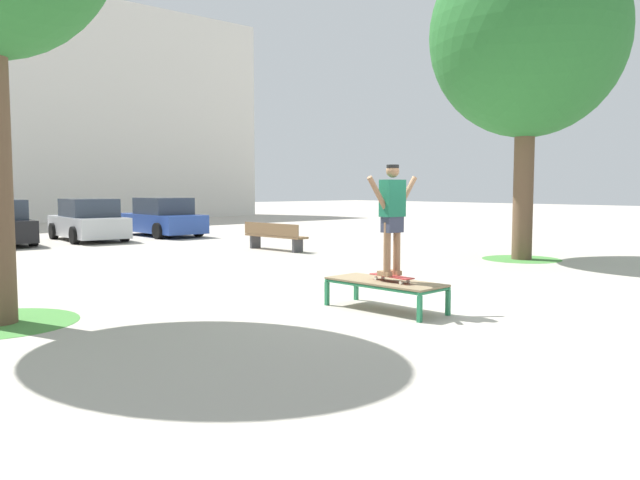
{
  "coord_description": "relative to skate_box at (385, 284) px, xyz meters",
  "views": [
    {
      "loc": [
        -7.97,
        -6.79,
        1.9
      ],
      "look_at": [
        -0.69,
        1.23,
        1.0
      ],
      "focal_mm": 35.61,
      "sensor_mm": 36.0,
      "label": 1
    }
  ],
  "objects": [
    {
      "name": "ground_plane",
      "position": [
        0.69,
        0.27,
        -0.41
      ],
      "size": [
        120.0,
        120.0,
        0.0
      ],
      "primitive_type": "plane",
      "color": "#B2AA9E"
    },
    {
      "name": "skate_box",
      "position": [
        0.0,
        0.0,
        0.0
      ],
      "size": [
        0.84,
        1.93,
        0.46
      ],
      "color": "#237A4C",
      "rests_on": "ground"
    },
    {
      "name": "skateboard",
      "position": [
        0.01,
        -0.13,
        0.12
      ],
      "size": [
        0.28,
        0.82,
        0.09
      ],
      "color": "#B23333",
      "rests_on": "skate_box"
    },
    {
      "name": "skater",
      "position": [
        0.01,
        -0.13,
        1.12
      ],
      "size": [
        1.0,
        0.31,
        1.69
      ],
      "color": "#8E6647",
      "rests_on": "skateboard"
    },
    {
      "name": "tree_near_right",
      "position": [
        7.92,
        2.27,
        5.38
      ],
      "size": [
        5.01,
        5.01,
        8.46
      ],
      "color": "brown",
      "rests_on": "ground"
    },
    {
      "name": "grass_patch_near_right",
      "position": [
        7.92,
        2.27,
        -0.41
      ],
      "size": [
        2.05,
        2.05,
        0.01
      ],
      "primitive_type": "cylinder",
      "color": "#47893D",
      "rests_on": "ground"
    },
    {
      "name": "car_silver",
      "position": [
        1.81,
        15.87,
        0.28
      ],
      "size": [
        2.19,
        4.33,
        1.5
      ],
      "color": "#B7BABF",
      "rests_on": "ground"
    },
    {
      "name": "car_blue",
      "position": [
        4.82,
        16.02,
        0.28
      ],
      "size": [
        1.92,
        4.2,
        1.5
      ],
      "color": "#28479E",
      "rests_on": "ground"
    },
    {
      "name": "park_bench",
      "position": [
        4.52,
        8.54,
        0.03
      ],
      "size": [
        0.58,
        2.42,
        0.83
      ],
      "color": "brown",
      "rests_on": "ground"
    }
  ]
}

